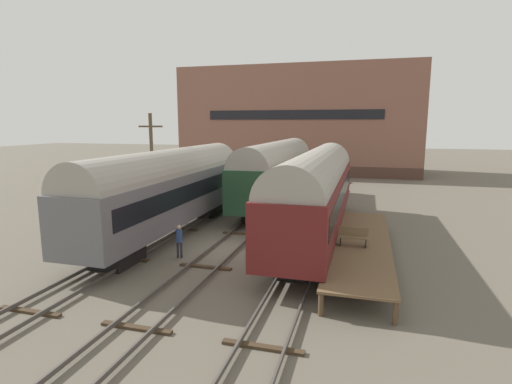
# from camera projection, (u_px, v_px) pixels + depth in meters

# --- Properties ---
(ground_plane) EXTENTS (200.00, 200.00, 0.00)m
(ground_plane) POSITION_uv_depth(u_px,v_px,m) (227.00, 249.00, 21.95)
(ground_plane) COLOR #60594C
(track_left) EXTENTS (2.60, 60.00, 0.26)m
(track_left) POSITION_uv_depth(u_px,v_px,m) (155.00, 240.00, 23.08)
(track_left) COLOR #4C4742
(track_left) RESTS_ON ground
(track_middle) EXTENTS (2.60, 60.00, 0.26)m
(track_middle) POSITION_uv_depth(u_px,v_px,m) (227.00, 247.00, 21.92)
(track_middle) COLOR #4C4742
(track_middle) RESTS_ON ground
(track_right) EXTENTS (2.60, 60.00, 0.26)m
(track_right) POSITION_uv_depth(u_px,v_px,m) (306.00, 254.00, 20.76)
(track_right) COLOR #4C4742
(track_right) RESTS_ON ground
(train_car_green) EXTENTS (3.13, 17.60, 5.38)m
(train_car_green) POSITION_uv_depth(u_px,v_px,m) (276.00, 170.00, 33.20)
(train_car_green) COLOR black
(train_car_green) RESTS_ON ground
(train_car_grey) EXTENTS (3.08, 17.34, 5.29)m
(train_car_grey) POSITION_uv_depth(u_px,v_px,m) (170.00, 187.00, 24.50)
(train_car_grey) COLOR black
(train_car_grey) RESTS_ON ground
(train_car_maroon) EXTENTS (3.13, 18.81, 5.31)m
(train_car_maroon) POSITION_uv_depth(u_px,v_px,m) (316.00, 188.00, 23.77)
(train_car_maroon) COLOR black
(train_car_maroon) RESTS_ON ground
(station_platform) EXTENTS (2.83, 13.48, 0.96)m
(station_platform) POSITION_uv_depth(u_px,v_px,m) (361.00, 243.00, 20.13)
(station_platform) COLOR brown
(station_platform) RESTS_ON ground
(bench) EXTENTS (1.40, 0.40, 0.91)m
(bench) POSITION_uv_depth(u_px,v_px,m) (353.00, 236.00, 19.31)
(bench) COLOR brown
(bench) RESTS_ON station_platform
(person_worker) EXTENTS (0.32, 0.32, 1.73)m
(person_worker) POSITION_uv_depth(u_px,v_px,m) (179.00, 238.00, 20.37)
(person_worker) COLOR #282833
(person_worker) RESTS_ON ground
(utility_pole) EXTENTS (1.80, 0.24, 7.53)m
(utility_pole) POSITION_uv_depth(u_px,v_px,m) (152.00, 165.00, 28.04)
(utility_pole) COLOR #473828
(utility_pole) RESTS_ON ground
(warehouse_building) EXTENTS (32.53, 12.72, 14.46)m
(warehouse_building) POSITION_uv_depth(u_px,v_px,m) (300.00, 121.00, 57.63)
(warehouse_building) COLOR #4F342A
(warehouse_building) RESTS_ON ground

